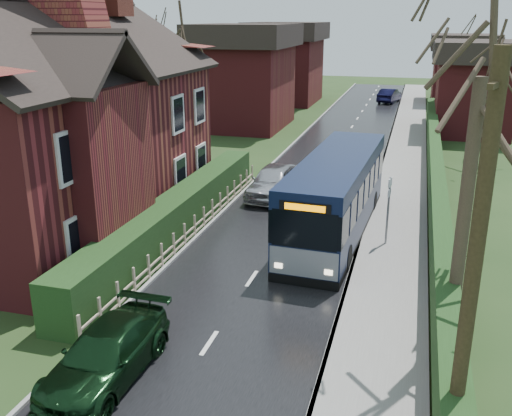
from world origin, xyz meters
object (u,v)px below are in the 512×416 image
(car_green, at_px, (106,355))
(bus_stop_sign, at_px, (389,202))
(car_silver, at_px, (274,181))
(telegraph_pole, at_px, (472,285))
(brick_house, at_px, (53,119))
(bus, at_px, (336,196))

(car_green, relative_size, bus_stop_sign, 1.59)
(car_silver, height_order, telegraph_pole, telegraph_pole)
(car_silver, xyz_separation_m, car_green, (-0.30, -14.93, -0.14))
(brick_house, relative_size, bus_stop_sign, 5.48)
(car_green, height_order, telegraph_pole, telegraph_pole)
(car_green, height_order, bus_stop_sign, bus_stop_sign)
(bus, bearing_deg, car_green, -106.06)
(car_green, distance_m, bus_stop_sign, 11.63)
(bus, bearing_deg, bus_stop_sign, -19.83)
(bus, xyz_separation_m, telegraph_pole, (3.82, -11.86, 2.38))
(bus, relative_size, bus_stop_sign, 3.83)
(brick_house, bearing_deg, bus_stop_sign, 5.49)
(bus, bearing_deg, telegraph_pole, -69.03)
(brick_house, relative_size, telegraph_pole, 1.90)
(telegraph_pole, bearing_deg, brick_house, 165.15)
(bus_stop_sign, bearing_deg, telegraph_pole, -71.91)
(bus_stop_sign, height_order, telegraph_pole, telegraph_pole)
(brick_house, height_order, car_silver, brick_house)
(car_silver, relative_size, telegraph_pole, 0.58)
(brick_house, relative_size, car_silver, 3.29)
(bus, xyz_separation_m, bus_stop_sign, (2.02, -0.86, 0.23))
(car_green, bearing_deg, telegraph_pole, -6.22)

